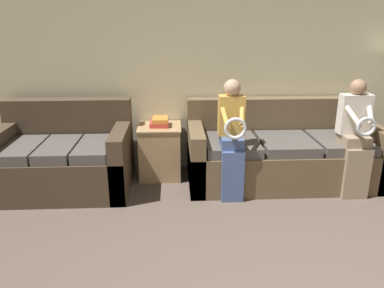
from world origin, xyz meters
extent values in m
cube|color=beige|center=(0.00, 3.26, 1.27)|extent=(7.49, 0.06, 2.55)
cube|color=brown|center=(0.40, 2.73, 0.22)|extent=(2.18, 0.95, 0.44)
cube|color=brown|center=(0.40, 3.11, 0.68)|extent=(2.18, 0.20, 0.48)
cube|color=brown|center=(-0.60, 2.73, 0.34)|extent=(0.16, 0.95, 0.68)
cube|color=brown|center=(1.41, 2.73, 0.34)|extent=(0.16, 0.95, 0.68)
cube|color=#514C47|center=(-0.22, 2.63, 0.50)|extent=(0.58, 0.71, 0.11)
cube|color=#514C47|center=(0.40, 2.63, 0.50)|extent=(0.58, 0.71, 0.11)
cube|color=#514C47|center=(1.02, 2.63, 0.50)|extent=(0.58, 0.71, 0.11)
cube|color=#473828|center=(-2.08, 2.64, 0.23)|extent=(1.45, 0.97, 0.45)
cube|color=#473828|center=(-2.08, 3.02, 0.70)|extent=(1.45, 0.20, 0.50)
cube|color=#473828|center=(-2.72, 2.64, 0.35)|extent=(0.16, 0.97, 0.70)
cube|color=#473828|center=(-1.43, 2.64, 0.35)|extent=(0.16, 0.97, 0.70)
cube|color=#514C47|center=(-2.46, 2.54, 0.51)|extent=(0.35, 0.73, 0.11)
cube|color=#514C47|center=(-2.08, 2.54, 0.51)|extent=(0.35, 0.73, 0.11)
cube|color=#514C47|center=(-1.70, 2.54, 0.51)|extent=(0.35, 0.73, 0.11)
cube|color=#475B8E|center=(-0.25, 2.25, 0.28)|extent=(0.23, 0.10, 0.55)
cube|color=#475B8E|center=(-0.25, 2.39, 0.61)|extent=(0.23, 0.28, 0.11)
cube|color=gold|center=(-0.25, 2.46, 0.87)|extent=(0.27, 0.14, 0.42)
sphere|color=tan|center=(-0.25, 2.46, 1.16)|extent=(0.18, 0.18, 0.18)
torus|color=silver|center=(-0.25, 2.19, 0.81)|extent=(0.22, 0.04, 0.22)
cylinder|color=gold|center=(-0.34, 2.33, 0.90)|extent=(0.10, 0.31, 0.23)
cylinder|color=gold|center=(-0.16, 2.33, 0.90)|extent=(0.10, 0.31, 0.23)
cube|color=gray|center=(1.06, 2.25, 0.28)|extent=(0.27, 0.10, 0.55)
cube|color=gray|center=(1.06, 2.39, 0.61)|extent=(0.27, 0.28, 0.11)
cube|color=silver|center=(1.06, 2.46, 0.87)|extent=(0.32, 0.14, 0.42)
sphere|color=#A37A5B|center=(1.06, 2.46, 1.15)|extent=(0.17, 0.17, 0.17)
torus|color=silver|center=(1.06, 2.19, 0.81)|extent=(0.20, 0.04, 0.20)
cylinder|color=silver|center=(0.96, 2.33, 0.90)|extent=(0.13, 0.31, 0.23)
cylinder|color=silver|center=(1.15, 2.33, 0.90)|extent=(0.13, 0.31, 0.23)
cube|color=tan|center=(-1.02, 2.96, 0.32)|extent=(0.48, 0.48, 0.63)
cube|color=tan|center=(-1.02, 2.96, 0.62)|extent=(0.50, 0.50, 0.02)
cube|color=#BC3833|center=(-1.02, 2.95, 0.66)|extent=(0.21, 0.22, 0.05)
cube|color=orange|center=(-1.01, 2.96, 0.71)|extent=(0.18, 0.24, 0.04)
cylinder|color=#2D2B28|center=(1.74, 2.98, 0.01)|extent=(0.26, 0.26, 0.02)
camera|label=1|loc=(-0.85, -1.29, 1.82)|focal=35.00mm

